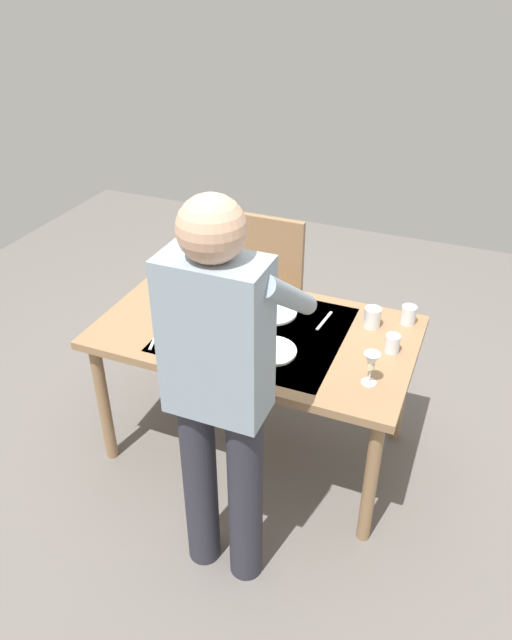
{
  "coord_description": "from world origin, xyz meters",
  "views": [
    {
      "loc": [
        -0.9,
        2.2,
        2.32
      ],
      "look_at": [
        0.0,
        0.0,
        0.8
      ],
      "focal_mm": 33.73,
      "sensor_mm": 36.0,
      "label": 1
    }
  ],
  "objects_px": {
    "water_cup_near_right": "(372,317)",
    "water_cup_far_right": "(392,344)",
    "chair_near": "(266,283)",
    "serving_bowl_pasta": "(193,287)",
    "wine_glass_left": "(371,363)",
    "person_server": "(220,386)",
    "dining_table": "(256,343)",
    "dinner_plate_near": "(274,312)",
    "water_cup_far_left": "(409,315)",
    "dinner_plate_far": "(271,351)",
    "water_cup_near_left": "(209,349)",
    "wine_bottle": "(187,306)"
  },
  "relations": [
    {
      "from": "water_cup_far_right",
      "to": "serving_bowl_pasta",
      "type": "height_order",
      "value": "water_cup_far_right"
    },
    {
      "from": "dining_table",
      "to": "water_cup_near_right",
      "type": "bearing_deg",
      "value": -155.21
    },
    {
      "from": "water_cup_far_left",
      "to": "wine_glass_left",
      "type": "bearing_deg",
      "value": 83.07
    },
    {
      "from": "dinner_plate_far",
      "to": "water_cup_near_left",
      "type": "bearing_deg",
      "value": 31.32
    },
    {
      "from": "water_cup_far_left",
      "to": "serving_bowl_pasta",
      "type": "distance_m",
      "value": 1.1
    },
    {
      "from": "person_server",
      "to": "serving_bowl_pasta",
      "type": "distance_m",
      "value": 1.08
    },
    {
      "from": "wine_glass_left",
      "to": "serving_bowl_pasta",
      "type": "relative_size",
      "value": 0.5
    },
    {
      "from": "dining_table",
      "to": "water_cup_near_right",
      "type": "height_order",
      "value": "water_cup_near_right"
    },
    {
      "from": "water_cup_near_left",
      "to": "dinner_plate_near",
      "type": "xyz_separation_m",
      "value": [
        -0.13,
        -0.45,
        -0.04
      ]
    },
    {
      "from": "person_server",
      "to": "dinner_plate_near",
      "type": "relative_size",
      "value": 7.34
    },
    {
      "from": "chair_near",
      "to": "water_cup_far_left",
      "type": "xyz_separation_m",
      "value": [
        -0.92,
        0.48,
        0.27
      ]
    },
    {
      "from": "chair_near",
      "to": "wine_bottle",
      "type": "distance_m",
      "value": 0.97
    },
    {
      "from": "person_server",
      "to": "water_cup_far_right",
      "type": "xyz_separation_m",
      "value": [
        -0.49,
        -0.75,
        -0.17
      ]
    },
    {
      "from": "chair_near",
      "to": "water_cup_far_right",
      "type": "relative_size",
      "value": 10.65
    },
    {
      "from": "wine_glass_left",
      "to": "water_cup_near_right",
      "type": "height_order",
      "value": "wine_glass_left"
    },
    {
      "from": "water_cup_far_right",
      "to": "serving_bowl_pasta",
      "type": "xyz_separation_m",
      "value": [
        1.07,
        -0.14,
        -0.01
      ]
    },
    {
      "from": "chair_near",
      "to": "wine_glass_left",
      "type": "xyz_separation_m",
      "value": [
        -0.86,
        1.01,
        0.33
      ]
    },
    {
      "from": "water_cup_near_left",
      "to": "water_cup_near_right",
      "type": "xyz_separation_m",
      "value": [
        -0.6,
        -0.52,
        0.0
      ]
    },
    {
      "from": "water_cup_near_left",
      "to": "water_cup_near_right",
      "type": "height_order",
      "value": "water_cup_near_right"
    },
    {
      "from": "person_server",
      "to": "wine_bottle",
      "type": "relative_size",
      "value": 5.71
    },
    {
      "from": "person_server",
      "to": "wine_bottle",
      "type": "bearing_deg",
      "value": -52.47
    },
    {
      "from": "serving_bowl_pasta",
      "to": "water_cup_far_left",
      "type": "bearing_deg",
      "value": -173.43
    },
    {
      "from": "water_cup_far_left",
      "to": "person_server",
      "type": "bearing_deg",
      "value": 63.28
    },
    {
      "from": "wine_bottle",
      "to": "water_cup_far_right",
      "type": "bearing_deg",
      "value": -170.62
    },
    {
      "from": "person_server",
      "to": "water_cup_near_right",
      "type": "xyz_separation_m",
      "value": [
        -0.36,
        -0.92,
        -0.16
      ]
    },
    {
      "from": "wine_glass_left",
      "to": "water_cup_far_right",
      "type": "relative_size",
      "value": 1.77
    },
    {
      "from": "water_cup_near_right",
      "to": "water_cup_far_right",
      "type": "relative_size",
      "value": 1.15
    },
    {
      "from": "water_cup_near_left",
      "to": "wine_glass_left",
      "type": "bearing_deg",
      "value": -172.74
    },
    {
      "from": "wine_bottle",
      "to": "dinner_plate_far",
      "type": "height_order",
      "value": "wine_bottle"
    },
    {
      "from": "person_server",
      "to": "wine_bottle",
      "type": "xyz_separation_m",
      "value": [
        0.46,
        -0.59,
        -0.1
      ]
    },
    {
      "from": "chair_near",
      "to": "water_cup_far_left",
      "type": "bearing_deg",
      "value": 152.22
    },
    {
      "from": "dinner_plate_near",
      "to": "dinner_plate_far",
      "type": "distance_m",
      "value": 0.33
    },
    {
      "from": "wine_bottle",
      "to": "serving_bowl_pasta",
      "type": "height_order",
      "value": "wine_bottle"
    },
    {
      "from": "dining_table",
      "to": "dinner_plate_near",
      "type": "height_order",
      "value": "dinner_plate_near"
    },
    {
      "from": "person_server",
      "to": "water_cup_far_right",
      "type": "distance_m",
      "value": 0.91
    },
    {
      "from": "dining_table",
      "to": "wine_glass_left",
      "type": "xyz_separation_m",
      "value": [
        -0.59,
        0.2,
        0.18
      ]
    },
    {
      "from": "water_cup_near_right",
      "to": "dinner_plate_far",
      "type": "distance_m",
      "value": 0.53
    },
    {
      "from": "wine_glass_left",
      "to": "dinner_plate_far",
      "type": "height_order",
      "value": "wine_glass_left"
    },
    {
      "from": "wine_glass_left",
      "to": "person_server",
      "type": "bearing_deg",
      "value": 47.46
    },
    {
      "from": "dining_table",
      "to": "dinner_plate_near",
      "type": "bearing_deg",
      "value": -99.62
    },
    {
      "from": "chair_near",
      "to": "serving_bowl_pasta",
      "type": "relative_size",
      "value": 3.03
    },
    {
      "from": "chair_near",
      "to": "wine_bottle",
      "type": "xyz_separation_m",
      "value": [
        0.05,
        0.9,
        0.33
      ]
    },
    {
      "from": "water_cup_far_right",
      "to": "dinner_plate_near",
      "type": "distance_m",
      "value": 0.61
    },
    {
      "from": "wine_glass_left",
      "to": "serving_bowl_pasta",
      "type": "xyz_separation_m",
      "value": [
        1.03,
        -0.4,
        -0.07
      ]
    },
    {
      "from": "chair_near",
      "to": "water_cup_far_left",
      "type": "relative_size",
      "value": 9.9
    },
    {
      "from": "person_server",
      "to": "water_cup_near_left",
      "type": "distance_m",
      "value": 0.5
    },
    {
      "from": "serving_bowl_pasta",
      "to": "person_server",
      "type": "bearing_deg",
      "value": 123.15
    },
    {
      "from": "wine_glass_left",
      "to": "dinner_plate_far",
      "type": "distance_m",
      "value": 0.47
    },
    {
      "from": "serving_bowl_pasta",
      "to": "dinner_plate_far",
      "type": "bearing_deg",
      "value": 148.69
    },
    {
      "from": "water_cup_near_left",
      "to": "serving_bowl_pasta",
      "type": "relative_size",
      "value": 0.32
    }
  ]
}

